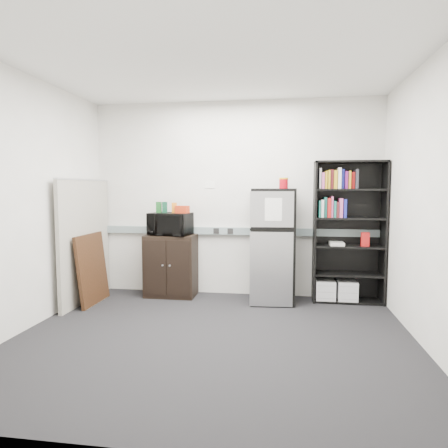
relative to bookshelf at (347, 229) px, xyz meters
name	(u,v)px	position (x,y,z in m)	size (l,w,h in m)	color
floor	(213,338)	(-1.51, -1.57, -0.97)	(4.00, 4.00, 0.00)	black
wall_back	(234,199)	(-1.51, 0.18, 0.38)	(4.00, 0.02, 2.70)	silver
wall_right	(432,205)	(0.49, -1.57, 0.38)	(0.02, 3.50, 2.70)	silver
wall_left	(24,202)	(-3.51, -1.57, 0.38)	(0.02, 3.50, 2.70)	silver
ceiling	(212,60)	(-1.51, -1.57, 1.73)	(4.00, 3.50, 0.02)	white
electrical_raceway	(234,231)	(-1.51, 0.15, -0.07)	(3.92, 0.05, 0.10)	gray
wall_note	(210,185)	(-1.86, 0.18, 0.58)	(0.14, 0.00, 0.10)	white
bookshelf	(347,229)	(0.00, 0.00, 0.00)	(0.90, 0.34, 1.85)	black
cubicle_partition	(85,241)	(-3.41, -0.49, -0.16)	(0.06, 1.30, 1.62)	gray
cabinet	(171,265)	(-2.36, -0.07, -0.54)	(0.69, 0.46, 0.86)	black
microwave	(170,224)	(-2.36, -0.08, 0.04)	(0.55, 0.37, 0.30)	black
snack_box_a	(159,207)	(-2.53, -0.05, 0.27)	(0.07, 0.05, 0.15)	#17521E
snack_box_b	(165,207)	(-2.45, -0.05, 0.27)	(0.07, 0.05, 0.15)	#0D3924
snack_box_c	(174,208)	(-2.31, -0.05, 0.26)	(0.07, 0.05, 0.14)	orange
snack_bag	(182,209)	(-2.19, -0.10, 0.24)	(0.18, 0.10, 0.10)	#BB2F12
refrigerator	(272,246)	(-0.97, -0.15, -0.22)	(0.60, 0.63, 1.50)	black
coffee_can	(284,182)	(-0.83, -0.02, 0.61)	(0.12, 0.12, 0.16)	#A30713
framed_poster	(92,269)	(-3.28, -0.57, -0.52)	(0.14, 0.71, 0.91)	black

